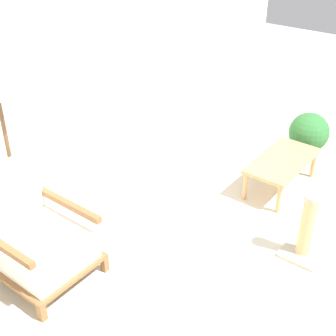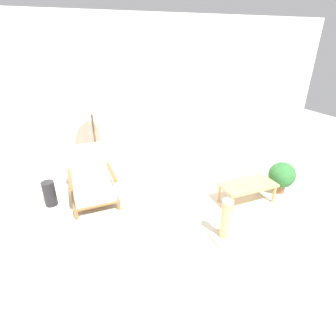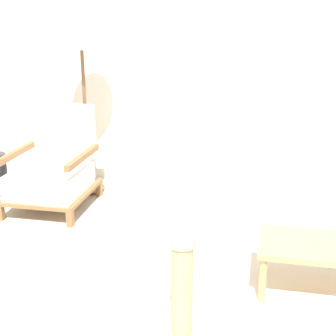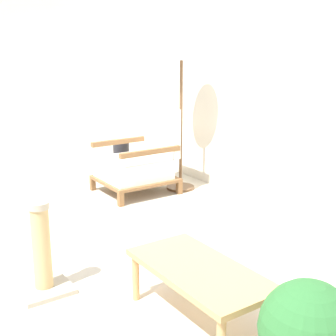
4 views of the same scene
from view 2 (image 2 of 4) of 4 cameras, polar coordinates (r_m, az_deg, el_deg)
ground_plane at (r=3.30m, az=8.06°, el=-18.53°), size 14.00×14.00×0.00m
wall_back at (r=4.78m, az=-6.39°, el=14.50°), size 8.00×0.06×2.70m
armchair at (r=4.21m, az=-16.18°, el=-3.13°), size 0.66×0.73×0.86m
floor_lamp at (r=4.23m, az=-16.46°, el=12.37°), size 0.44×0.44×1.58m
coffee_table at (r=4.22m, az=16.95°, el=-3.80°), size 0.86×0.43×0.32m
vase at (r=4.40m, az=-24.38°, el=-5.09°), size 0.19×0.19×0.40m
potted_plant at (r=4.67m, az=23.51°, el=-1.54°), size 0.43×0.43×0.53m
scratching_post at (r=3.44m, az=12.27°, el=-11.85°), size 0.31×0.31×0.58m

